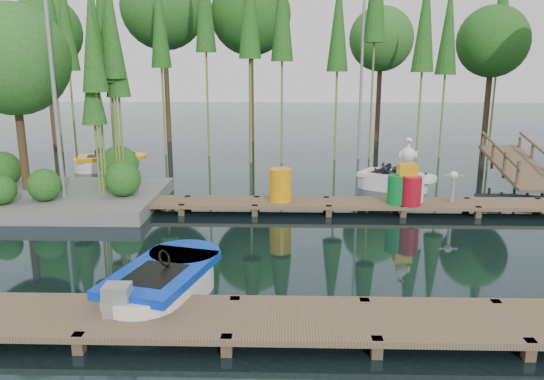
{
  "coord_description": "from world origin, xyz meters",
  "views": [
    {
      "loc": [
        0.84,
        -11.99,
        4.11
      ],
      "look_at": [
        0.5,
        0.5,
        1.1
      ],
      "focal_mm": 35.0,
      "sensor_mm": 36.0,
      "label": 1
    }
  ],
  "objects_px": {
    "boat_blue": "(163,286)",
    "boat_yellow_far": "(108,163)",
    "utility_cabinet": "(118,300)",
    "island": "(39,96)",
    "drum_cluster": "(408,184)",
    "yellow_barrel": "(281,185)"
  },
  "relations": [
    {
      "from": "boat_blue",
      "to": "boat_yellow_far",
      "type": "height_order",
      "value": "boat_yellow_far"
    },
    {
      "from": "boat_yellow_far",
      "to": "utility_cabinet",
      "type": "distance_m",
      "value": 13.42
    },
    {
      "from": "boat_yellow_far",
      "to": "utility_cabinet",
      "type": "xyz_separation_m",
      "value": [
        4.36,
        -12.69,
        0.25
      ]
    },
    {
      "from": "boat_blue",
      "to": "island",
      "type": "bearing_deg",
      "value": 141.78
    },
    {
      "from": "boat_yellow_far",
      "to": "drum_cluster",
      "type": "xyz_separation_m",
      "value": [
        10.31,
        -5.84,
        0.55
      ]
    },
    {
      "from": "yellow_barrel",
      "to": "drum_cluster",
      "type": "distance_m",
      "value": 3.51
    },
    {
      "from": "boat_blue",
      "to": "yellow_barrel",
      "type": "xyz_separation_m",
      "value": [
        2.0,
        5.88,
        0.48
      ]
    },
    {
      "from": "island",
      "to": "drum_cluster",
      "type": "distance_m",
      "value": 10.79
    },
    {
      "from": "utility_cabinet",
      "to": "boat_yellow_far",
      "type": "bearing_deg",
      "value": 108.95
    },
    {
      "from": "utility_cabinet",
      "to": "drum_cluster",
      "type": "bearing_deg",
      "value": 49.03
    },
    {
      "from": "yellow_barrel",
      "to": "utility_cabinet",
      "type": "bearing_deg",
      "value": -109.21
    },
    {
      "from": "utility_cabinet",
      "to": "drum_cluster",
      "type": "xyz_separation_m",
      "value": [
        5.95,
        6.85,
        0.3
      ]
    },
    {
      "from": "island",
      "to": "boat_blue",
      "type": "bearing_deg",
      "value": -53.24
    },
    {
      "from": "boat_yellow_far",
      "to": "utility_cabinet",
      "type": "height_order",
      "value": "boat_yellow_far"
    },
    {
      "from": "boat_blue",
      "to": "drum_cluster",
      "type": "distance_m",
      "value": 7.97
    },
    {
      "from": "island",
      "to": "yellow_barrel",
      "type": "xyz_separation_m",
      "value": [
        6.98,
        -0.79,
        -2.42
      ]
    },
    {
      "from": "island",
      "to": "utility_cabinet",
      "type": "distance_m",
      "value": 9.4
    },
    {
      "from": "island",
      "to": "boat_yellow_far",
      "type": "relative_size",
      "value": 2.26
    },
    {
      "from": "boat_blue",
      "to": "boat_yellow_far",
      "type": "xyz_separation_m",
      "value": [
        -4.79,
        11.57,
        0.0
      ]
    },
    {
      "from": "boat_blue",
      "to": "drum_cluster",
      "type": "xyz_separation_m",
      "value": [
        5.51,
        5.73,
        0.55
      ]
    },
    {
      "from": "island",
      "to": "boat_blue",
      "type": "relative_size",
      "value": 2.11
    },
    {
      "from": "island",
      "to": "drum_cluster",
      "type": "height_order",
      "value": "island"
    }
  ]
}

